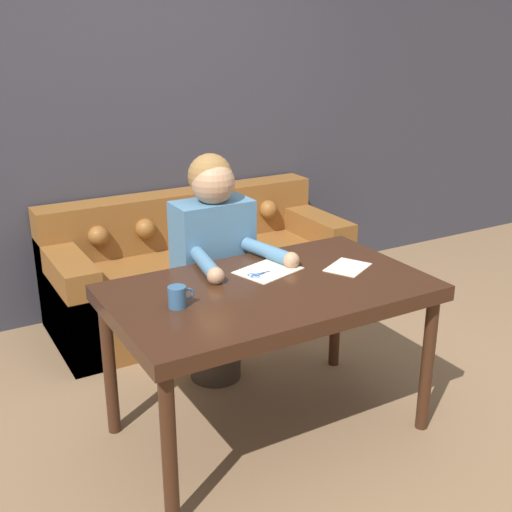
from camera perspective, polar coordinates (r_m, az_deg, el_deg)
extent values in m
plane|color=#846647|center=(3.26, 1.06, -14.64)|extent=(16.00, 16.00, 0.00)
cube|color=#383842|center=(4.31, -11.08, 12.20)|extent=(8.00, 0.06, 2.60)
cube|color=#381E11|center=(2.87, 1.23, -3.27)|extent=(1.42, 0.84, 0.07)
cylinder|color=#381E11|center=(2.53, -7.72, -16.86)|extent=(0.06, 0.06, 0.68)
cylinder|color=#381E11|center=(3.16, 14.98, -9.35)|extent=(0.06, 0.06, 0.68)
cylinder|color=#381E11|center=(3.10, -12.89, -9.70)|extent=(0.06, 0.06, 0.68)
cylinder|color=#381E11|center=(3.64, 7.11, -4.77)|extent=(0.06, 0.06, 0.68)
cube|color=brown|center=(4.27, -4.86, -2.62)|extent=(1.93, 0.81, 0.44)
cube|color=brown|center=(4.39, -6.65, 3.46)|extent=(1.93, 0.22, 0.35)
cube|color=brown|center=(3.98, -16.25, -3.84)|extent=(0.20, 0.81, 0.60)
cube|color=brown|center=(4.64, 4.81, 0.33)|extent=(0.20, 0.81, 0.60)
sphere|color=brown|center=(4.08, -13.82, 1.73)|extent=(0.13, 0.13, 0.13)
sphere|color=brown|center=(4.17, -9.80, 2.41)|extent=(0.13, 0.13, 0.13)
sphere|color=brown|center=(4.28, -5.95, 3.04)|extent=(0.13, 0.13, 0.13)
sphere|color=brown|center=(4.40, -2.31, 3.63)|extent=(0.13, 0.13, 0.13)
sphere|color=brown|center=(4.55, 1.11, 4.17)|extent=(0.13, 0.13, 0.13)
cube|color=white|center=(4.22, -1.10, 0.39)|extent=(0.32, 0.30, 0.00)
cylinder|color=#33281E|center=(3.54, -3.67, -7.24)|extent=(0.28, 0.28, 0.47)
cube|color=teal|center=(3.34, -3.86, 0.46)|extent=(0.40, 0.22, 0.53)
sphere|color=tan|center=(3.22, -3.85, 6.53)|extent=(0.22, 0.22, 0.22)
sphere|color=olive|center=(3.24, -4.10, 7.11)|extent=(0.23, 0.23, 0.23)
cylinder|color=teal|center=(3.02, -4.48, -0.70)|extent=(0.13, 0.33, 0.07)
sphere|color=tan|center=(2.88, -3.60, -1.78)|extent=(0.08, 0.08, 0.08)
cylinder|color=teal|center=(3.18, 1.07, 0.37)|extent=(0.14, 0.33, 0.07)
sphere|color=tan|center=(3.07, 3.16, -0.38)|extent=(0.08, 0.08, 0.08)
cube|color=beige|center=(3.03, 1.08, -1.29)|extent=(0.33, 0.28, 0.00)
cube|color=beige|center=(3.10, 8.15, -1.00)|extent=(0.26, 0.24, 0.00)
cube|color=silver|center=(3.04, 1.58, -1.22)|extent=(0.11, 0.04, 0.00)
cube|color=#2D569E|center=(2.97, 0.41, -1.68)|extent=(0.07, 0.03, 0.00)
torus|color=#2D569E|center=(2.95, -0.06, -1.87)|extent=(0.04, 0.04, 0.01)
cube|color=silver|center=(3.02, 1.81, -1.32)|extent=(0.11, 0.02, 0.00)
cube|color=#2D569E|center=(2.98, 0.26, -1.61)|extent=(0.07, 0.01, 0.00)
torus|color=#2D569E|center=(2.97, -0.36, -1.72)|extent=(0.04, 0.04, 0.01)
cylinder|color=silver|center=(3.00, 0.88, -1.50)|extent=(0.01, 0.01, 0.01)
cylinder|color=#335B84|center=(2.65, -7.02, -3.64)|extent=(0.08, 0.08, 0.09)
torus|color=#335B84|center=(2.66, -6.04, -3.34)|extent=(0.05, 0.01, 0.05)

